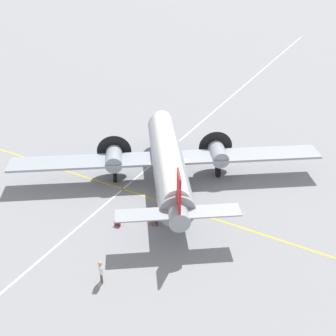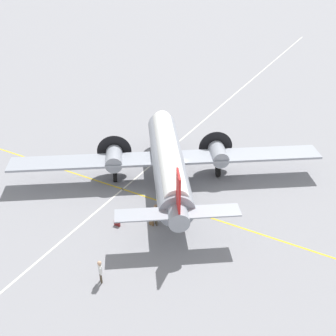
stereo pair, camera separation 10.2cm
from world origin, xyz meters
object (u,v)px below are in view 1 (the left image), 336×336
airliner_main (168,157)px  passenger_boarding (156,213)px  crew_foreground (101,270)px  suitcase_near_door (152,223)px  suitcase_upright_spare (117,223)px

airliner_main → passenger_boarding: 6.22m
passenger_boarding → crew_foreground: bearing=127.9°
airliner_main → suitcase_near_door: size_ratio=46.73×
airliner_main → suitcase_near_door: (1.90, -5.88, -2.34)m
passenger_boarding → suitcase_near_door: passenger_boarding is taller
suitcase_near_door → airliner_main: bearing=107.9°
suitcase_upright_spare → passenger_boarding: bearing=31.9°
suitcase_near_door → suitcase_upright_spare: (-2.25, -1.34, -0.01)m
airliner_main → crew_foreground: size_ratio=13.74×
passenger_boarding → suitcase_upright_spare: bearing=70.5°
crew_foreground → suitcase_near_door: (-0.18, 6.55, -0.82)m
airliner_main → suitcase_near_door: 6.60m
airliner_main → crew_foreground: bearing=155.3°
suitcase_near_door → suitcase_upright_spare: suitcase_near_door is taller
crew_foreground → passenger_boarding: size_ratio=0.93×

